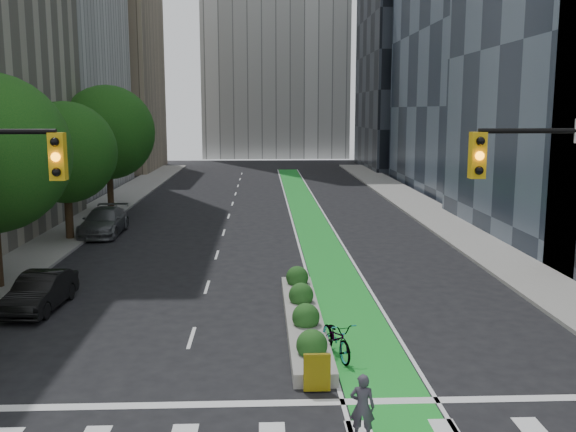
{
  "coord_description": "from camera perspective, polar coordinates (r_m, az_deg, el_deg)",
  "views": [
    {
      "loc": [
        -0.2,
        -13.87,
        7.27
      ],
      "look_at": [
        0.86,
        11.86,
        3.0
      ],
      "focal_mm": 40.0,
      "sensor_mm": 36.0,
      "label": 1
    }
  ],
  "objects": [
    {
      "name": "sidewalk_left",
      "position": [
        41.2,
        -18.68,
        -1.15
      ],
      "size": [
        3.6,
        90.0,
        0.15
      ],
      "primitive_type": "cube",
      "color": "gray",
      "rests_on": "ground"
    },
    {
      "name": "parked_car_left_far",
      "position": [
        39.23,
        -16.04,
        -0.48
      ],
      "size": [
        2.2,
        5.39,
        1.56
      ],
      "primitive_type": "imported",
      "rotation": [
        0.0,
        0.0,
        0.0
      ],
      "color": "#56595B",
      "rests_on": "ground"
    },
    {
      "name": "cyclist",
      "position": [
        14.91,
        6.63,
        -16.49
      ],
      "size": [
        0.63,
        0.49,
        1.54
      ],
      "primitive_type": "imported",
      "rotation": [
        0.0,
        0.0,
        2.9
      ],
      "color": "#3A3641",
      "rests_on": "ground"
    },
    {
      "name": "sidewalk_right",
      "position": [
        41.31,
        14.56,
        -0.92
      ],
      "size": [
        3.6,
        90.0,
        0.15
      ],
      "primitive_type": "cube",
      "color": "gray",
      "rests_on": "ground"
    },
    {
      "name": "ground",
      "position": [
        15.66,
        -1.44,
        -18.24
      ],
      "size": [
        160.0,
        160.0,
        0.0
      ],
      "primitive_type": "plane",
      "color": "black",
      "rests_on": "ground"
    },
    {
      "name": "bike_lane_paint",
      "position": [
        44.59,
        1.78,
        0.03
      ],
      "size": [
        2.2,
        70.0,
        0.01
      ],
      "primitive_type": "cube",
      "color": "green",
      "rests_on": "ground"
    },
    {
      "name": "tree_midfar",
      "position": [
        37.54,
        -19.17,
        5.35
      ],
      "size": [
        5.6,
        5.6,
        7.76
      ],
      "color": "black",
      "rests_on": "ground"
    },
    {
      "name": "building_tan_far",
      "position": [
        82.49,
        -16.69,
        13.01
      ],
      "size": [
        14.0,
        16.0,
        26.0
      ],
      "primitive_type": "cube",
      "color": "tan",
      "rests_on": "ground"
    },
    {
      "name": "tree_far",
      "position": [
        47.15,
        -15.73,
        7.15
      ],
      "size": [
        6.6,
        6.6,
        9.0
      ],
      "color": "black",
      "rests_on": "ground"
    },
    {
      "name": "bicycle",
      "position": [
        19.47,
        4.34,
        -10.74
      ],
      "size": [
        1.27,
        2.29,
        1.14
      ],
      "primitive_type": "imported",
      "rotation": [
        0.0,
        0.0,
        0.25
      ],
      "color": "gray",
      "rests_on": "ground"
    },
    {
      "name": "building_dark_end",
      "position": [
        84.6,
        11.8,
        13.78
      ],
      "size": [
        14.0,
        18.0,
        28.0
      ],
      "primitive_type": "cube",
      "color": "black",
      "rests_on": "ground"
    },
    {
      "name": "parked_car_left_mid",
      "position": [
        25.38,
        -21.15,
        -6.28
      ],
      "size": [
        1.7,
        4.21,
        1.36
      ],
      "primitive_type": "imported",
      "rotation": [
        0.0,
        0.0,
        -0.06
      ],
      "color": "black",
      "rests_on": "ground"
    },
    {
      "name": "median_planter",
      "position": [
        22.06,
        1.41,
        -8.8
      ],
      "size": [
        1.2,
        10.26,
        1.1
      ],
      "color": "gray",
      "rests_on": "ground"
    }
  ]
}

